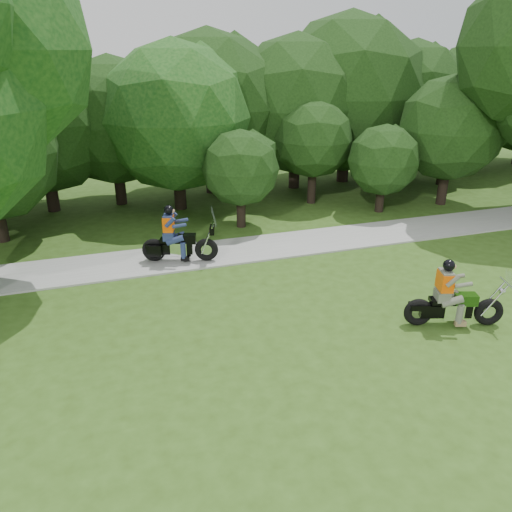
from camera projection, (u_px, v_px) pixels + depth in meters
ground at (458, 376)px, 10.25m from camera, size 100.00×100.00×0.00m
walkway at (304, 242)px, 17.26m from camera, size 60.00×2.20×0.06m
tree_line at (236, 109)px, 21.99m from camera, size 40.08×12.39×7.96m
chopper_motorcycle at (450, 302)px, 11.92m from camera, size 2.37×1.13×1.72m
touring_motorcycle at (175, 241)px, 15.44m from camera, size 2.33×1.21×1.82m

